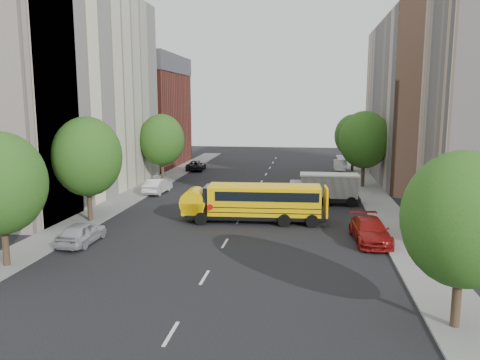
% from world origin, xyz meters
% --- Properties ---
extents(ground, '(120.00, 120.00, 0.00)m').
position_xyz_m(ground, '(0.00, 0.00, 0.00)').
color(ground, black).
rests_on(ground, ground).
extents(sidewalk_left, '(3.00, 80.00, 0.12)m').
position_xyz_m(sidewalk_left, '(-11.50, 5.00, 0.06)').
color(sidewalk_left, slate).
rests_on(sidewalk_left, ground).
extents(sidewalk_right, '(3.00, 80.00, 0.12)m').
position_xyz_m(sidewalk_right, '(11.50, 5.00, 0.06)').
color(sidewalk_right, slate).
rests_on(sidewalk_right, ground).
extents(lane_markings, '(0.15, 64.00, 0.01)m').
position_xyz_m(lane_markings, '(0.00, 10.00, 0.01)').
color(lane_markings, silver).
rests_on(lane_markings, ground).
extents(building_left_cream, '(10.00, 26.00, 20.00)m').
position_xyz_m(building_left_cream, '(-18.00, 6.00, 10.00)').
color(building_left_cream, beige).
rests_on(building_left_cream, ground).
extents(building_left_redbrick, '(10.00, 15.00, 13.00)m').
position_xyz_m(building_left_redbrick, '(-18.00, 28.00, 6.50)').
color(building_left_redbrick, maroon).
rests_on(building_left_redbrick, ground).
extents(building_right_far, '(10.00, 22.00, 18.00)m').
position_xyz_m(building_right_far, '(18.00, 20.00, 9.00)').
color(building_right_far, '#BBA691').
rests_on(building_right_far, ground).
extents(building_right_sidewall, '(10.10, 0.30, 18.00)m').
position_xyz_m(building_right_sidewall, '(18.00, 9.00, 9.00)').
color(building_right_sidewall, brown).
rests_on(building_right_sidewall, ground).
extents(street_tree_0, '(4.80, 4.80, 7.41)m').
position_xyz_m(street_tree_0, '(-11.00, -14.00, 4.64)').
color(street_tree_0, '#38281C').
rests_on(street_tree_0, ground).
extents(street_tree_1, '(5.12, 5.12, 7.90)m').
position_xyz_m(street_tree_1, '(-11.00, -4.00, 4.95)').
color(street_tree_1, '#38281C').
rests_on(street_tree_1, ground).
extents(street_tree_2, '(4.99, 4.99, 7.71)m').
position_xyz_m(street_tree_2, '(-11.00, 14.00, 4.83)').
color(street_tree_2, '#38281C').
rests_on(street_tree_2, ground).
extents(street_tree_3, '(4.61, 4.61, 7.11)m').
position_xyz_m(street_tree_3, '(11.00, -18.00, 4.45)').
color(street_tree_3, '#38281C').
rests_on(street_tree_3, ground).
extents(street_tree_4, '(5.25, 5.25, 8.10)m').
position_xyz_m(street_tree_4, '(11.00, 14.00, 5.08)').
color(street_tree_4, '#38281C').
rests_on(street_tree_4, ground).
extents(street_tree_5, '(4.86, 4.86, 7.51)m').
position_xyz_m(street_tree_5, '(11.00, 26.00, 4.70)').
color(street_tree_5, '#38281C').
rests_on(street_tree_5, ground).
extents(school_bus, '(10.45, 3.04, 2.91)m').
position_xyz_m(school_bus, '(1.20, -2.27, 1.63)').
color(school_bus, black).
rests_on(school_bus, ground).
extents(safari_truck, '(6.37, 2.41, 2.72)m').
position_xyz_m(safari_truck, '(6.63, 5.03, 1.44)').
color(safari_truck, black).
rests_on(safari_truck, ground).
extents(parked_car_0, '(1.73, 4.25, 1.45)m').
position_xyz_m(parked_car_0, '(-8.97, -9.36, 0.72)').
color(parked_car_0, '#B3B4BA').
rests_on(parked_car_0, ground).
extents(parked_car_1, '(1.81, 4.60, 1.49)m').
position_xyz_m(parked_car_1, '(-9.60, 7.86, 0.74)').
color(parked_car_1, silver).
rests_on(parked_car_1, ground).
extents(parked_car_2, '(2.57, 4.93, 1.33)m').
position_xyz_m(parked_car_2, '(-9.60, 24.25, 0.66)').
color(parked_car_2, black).
rests_on(parked_car_2, ground).
extents(parked_car_3, '(2.50, 5.40, 1.53)m').
position_xyz_m(parked_car_3, '(9.20, -6.36, 0.76)').
color(parked_car_3, maroon).
rests_on(parked_car_3, ground).
extents(parked_car_5, '(1.94, 4.95, 1.60)m').
position_xyz_m(parked_car_5, '(9.38, 25.07, 0.80)').
color(parked_car_5, '#999894').
rests_on(parked_car_5, ground).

